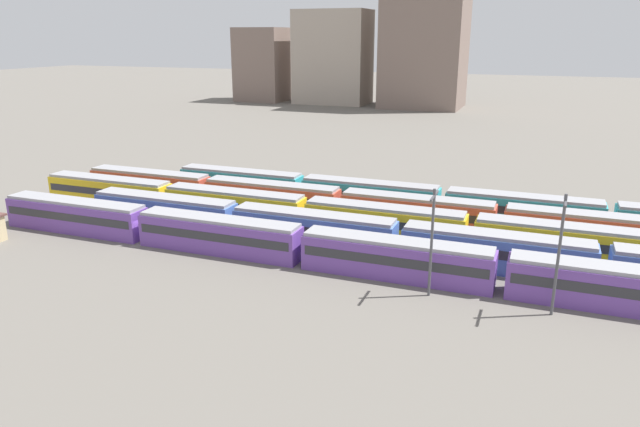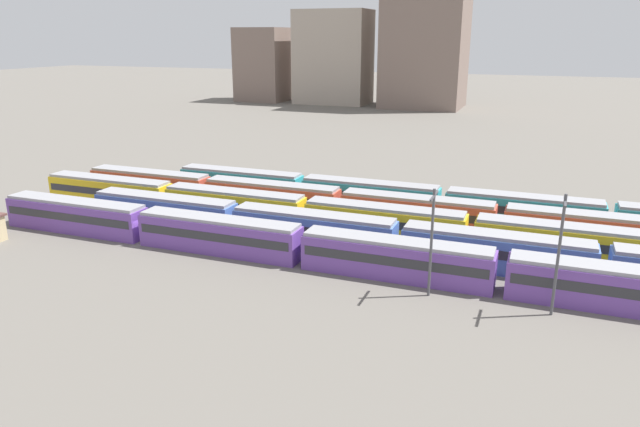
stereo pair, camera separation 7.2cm
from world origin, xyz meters
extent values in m
plane|color=#666059|center=(0.00, 10.40, 0.00)|extent=(600.00, 600.00, 0.00)
cube|color=#6B429E|center=(-8.93, 0.00, 1.70)|extent=(18.00, 3.00, 3.40)
cube|color=#2D2D33|center=(-8.93, 0.00, 2.11)|extent=(17.20, 3.06, 0.90)
cube|color=#939399|center=(-8.93, 0.00, 3.57)|extent=(17.60, 2.70, 0.35)
cube|color=#6B429E|center=(9.97, 0.00, 1.70)|extent=(18.00, 3.00, 3.40)
cube|color=#2D2D33|center=(9.97, 0.00, 2.11)|extent=(17.20, 3.06, 0.90)
cube|color=#939399|center=(9.97, 0.00, 3.57)|extent=(17.60, 2.70, 0.35)
cube|color=#6B429E|center=(28.87, 0.00, 1.70)|extent=(18.00, 3.00, 3.40)
cube|color=#2D2D33|center=(28.87, 0.00, 2.11)|extent=(17.20, 3.06, 0.90)
cube|color=#939399|center=(28.87, 0.00, 3.57)|extent=(17.60, 2.70, 0.35)
cube|color=#6B429E|center=(47.77, 0.00, 1.70)|extent=(18.00, 3.00, 3.40)
cube|color=#2D2D33|center=(47.77, 0.00, 2.11)|extent=(17.20, 3.06, 0.90)
cube|color=#939399|center=(47.77, 0.00, 3.57)|extent=(17.60, 2.70, 0.35)
cube|color=#4C70BC|center=(-0.40, 5.20, 1.70)|extent=(18.00, 3.00, 3.40)
cube|color=#2D2D33|center=(-0.40, 5.20, 2.11)|extent=(17.20, 3.06, 0.90)
cube|color=#939399|center=(-0.40, 5.20, 3.57)|extent=(17.60, 2.70, 0.35)
cube|color=#4C70BC|center=(18.50, 5.20, 1.70)|extent=(18.00, 3.00, 3.40)
cube|color=#2D2D33|center=(18.50, 5.20, 2.11)|extent=(17.20, 3.06, 0.90)
cube|color=#939399|center=(18.50, 5.20, 3.57)|extent=(17.60, 2.70, 0.35)
cube|color=#4C70BC|center=(37.40, 5.20, 1.70)|extent=(18.00, 3.00, 3.40)
cube|color=#2D2D33|center=(37.40, 5.20, 2.11)|extent=(17.20, 3.06, 0.90)
cube|color=#939399|center=(37.40, 5.20, 3.57)|extent=(17.60, 2.70, 0.35)
cube|color=yellow|center=(-12.88, 10.40, 1.70)|extent=(18.00, 3.00, 3.40)
cube|color=#2D2D33|center=(-12.88, 10.40, 2.11)|extent=(17.20, 3.06, 0.90)
cube|color=#939399|center=(-12.88, 10.40, 3.57)|extent=(17.60, 2.70, 0.35)
cube|color=yellow|center=(6.02, 10.40, 1.70)|extent=(18.00, 3.00, 3.40)
cube|color=#2D2D33|center=(6.02, 10.40, 2.11)|extent=(17.20, 3.06, 0.90)
cube|color=#939399|center=(6.02, 10.40, 3.57)|extent=(17.60, 2.70, 0.35)
cube|color=yellow|center=(24.92, 10.40, 1.70)|extent=(18.00, 3.00, 3.40)
cube|color=#2D2D33|center=(24.92, 10.40, 2.11)|extent=(17.20, 3.06, 0.90)
cube|color=#939399|center=(24.92, 10.40, 3.57)|extent=(17.60, 2.70, 0.35)
cube|color=yellow|center=(43.82, 10.40, 1.70)|extent=(18.00, 3.00, 3.40)
cube|color=#2D2D33|center=(43.82, 10.40, 2.11)|extent=(17.20, 3.06, 0.90)
cube|color=#939399|center=(43.82, 10.40, 3.57)|extent=(17.60, 2.70, 0.35)
cube|color=#BC4C38|center=(-10.31, 15.60, 1.70)|extent=(18.00, 3.00, 3.40)
cube|color=#2D2D33|center=(-10.31, 15.60, 2.11)|extent=(17.20, 3.06, 0.90)
cube|color=#939399|center=(-10.31, 15.60, 3.57)|extent=(17.60, 2.70, 0.35)
cube|color=#BC4C38|center=(8.59, 15.60, 1.70)|extent=(18.00, 3.00, 3.40)
cube|color=#2D2D33|center=(8.59, 15.60, 2.11)|extent=(17.20, 3.06, 0.90)
cube|color=#939399|center=(8.59, 15.60, 3.57)|extent=(17.60, 2.70, 0.35)
cube|color=#BC4C38|center=(27.49, 15.60, 1.70)|extent=(18.00, 3.00, 3.40)
cube|color=#2D2D33|center=(27.49, 15.60, 2.11)|extent=(17.20, 3.06, 0.90)
cube|color=#939399|center=(27.49, 15.60, 3.57)|extent=(17.60, 2.70, 0.35)
cube|color=#BC4C38|center=(46.39, 15.60, 1.70)|extent=(18.00, 3.00, 3.40)
cube|color=#2D2D33|center=(46.39, 15.60, 2.11)|extent=(17.20, 3.06, 0.90)
cube|color=#939399|center=(46.39, 15.60, 3.57)|extent=(17.60, 2.70, 0.35)
cube|color=teal|center=(1.30, 20.80, 1.70)|extent=(18.00, 3.00, 3.40)
cube|color=#2D2D33|center=(1.30, 20.80, 2.11)|extent=(17.20, 3.06, 0.90)
cube|color=#939399|center=(1.30, 20.80, 3.57)|extent=(17.60, 2.70, 0.35)
cube|color=teal|center=(20.20, 20.80, 1.70)|extent=(18.00, 3.00, 3.40)
cube|color=#2D2D33|center=(20.20, 20.80, 2.11)|extent=(17.20, 3.06, 0.90)
cube|color=#939399|center=(20.20, 20.80, 3.57)|extent=(17.60, 2.70, 0.35)
cube|color=teal|center=(39.10, 20.80, 1.70)|extent=(18.00, 3.00, 3.40)
cube|color=#2D2D33|center=(39.10, 20.80, 2.11)|extent=(17.20, 3.06, 0.90)
cube|color=#939399|center=(39.10, 20.80, 3.57)|extent=(17.60, 2.70, 0.35)
cylinder|color=#4C4C51|center=(42.64, -3.03, 5.10)|extent=(0.24, 0.24, 10.20)
cube|color=#47474C|center=(42.64, -3.03, 9.60)|extent=(0.16, 3.20, 0.16)
cylinder|color=#4C4C51|center=(32.58, -2.94, 4.82)|extent=(0.24, 0.24, 9.65)
cube|color=#47474C|center=(32.58, -2.94, 9.05)|extent=(0.16, 3.20, 0.16)
cube|color=#7A665B|center=(-52.03, 136.53, 12.16)|extent=(15.95, 16.24, 24.32)
cube|color=#A89989|center=(-26.74, 136.53, 14.87)|extent=(23.55, 15.18, 29.75)
cube|color=#7A665B|center=(3.34, 136.53, 25.74)|extent=(24.25, 21.63, 51.48)
camera|label=1|loc=(40.60, -50.29, 21.82)|focal=32.97mm
camera|label=2|loc=(40.67, -50.27, 21.82)|focal=32.97mm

